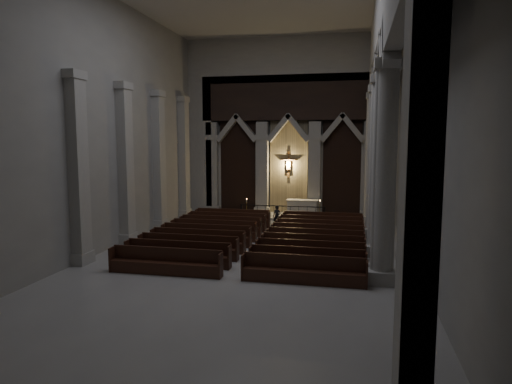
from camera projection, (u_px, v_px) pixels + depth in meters
The scene contains 11 objects.
room at pixel (250, 84), 19.46m from camera, with size 24.00×24.10×12.00m.
sanctuary_wall at pixel (289, 119), 30.78m from camera, with size 14.00×0.77×12.00m.
right_arcade at pixel (382, 79), 19.57m from camera, with size 1.00×24.00×12.00m.
left_pilasters at pixel (144, 164), 24.71m from camera, with size 0.60×13.00×8.03m.
sanctuary_step at pixel (286, 216), 30.64m from camera, with size 8.50×2.60×0.15m, color #AAA79E.
altar at pixel (302, 208), 30.40m from camera, with size 2.11×0.85×1.07m.
altar_rail at pixel (282, 211), 28.98m from camera, with size 5.42×0.09×1.07m.
candle_stand_left at pixel (247, 214), 29.85m from camera, with size 0.23×0.23×1.38m.
candle_stand_right at pixel (320, 217), 28.69m from camera, with size 0.24×0.24×1.42m.
pews at pixel (259, 241), 22.12m from camera, with size 9.99×10.53×1.02m.
worshipper at pixel (277, 216), 27.12m from camera, with size 0.48×0.32×1.32m, color black.
Camera 1 is at (4.43, -19.37, 5.29)m, focal length 32.00 mm.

